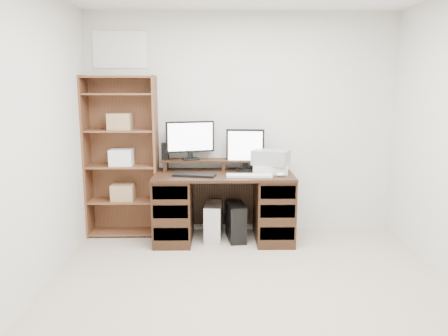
{
  "coord_description": "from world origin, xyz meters",
  "views": [
    {
      "loc": [
        -0.28,
        -3.0,
        1.68
      ],
      "look_at": [
        -0.21,
        1.43,
        0.85
      ],
      "focal_mm": 35.0,
      "sensor_mm": 36.0,
      "label": 1
    }
  ],
  "objects_px": {
    "desk": "(224,206)",
    "tower_silver": "(213,221)",
    "monitor_small": "(245,148)",
    "tower_black": "(236,222)",
    "bookshelf": "(122,155)",
    "monitor_wide": "(190,138)",
    "printer": "(271,169)"
  },
  "relations": [
    {
      "from": "desk",
      "to": "tower_silver",
      "type": "distance_m",
      "value": 0.22
    },
    {
      "from": "printer",
      "to": "tower_silver",
      "type": "xyz_separation_m",
      "value": [
        -0.63,
        -0.01,
        -0.59
      ]
    },
    {
      "from": "monitor_wide",
      "to": "bookshelf",
      "type": "distance_m",
      "value": 0.79
    },
    {
      "from": "bookshelf",
      "to": "monitor_small",
      "type": "bearing_deg",
      "value": -1.4
    },
    {
      "from": "tower_silver",
      "to": "tower_black",
      "type": "distance_m",
      "value": 0.25
    },
    {
      "from": "monitor_small",
      "to": "tower_black",
      "type": "xyz_separation_m",
      "value": [
        -0.11,
        -0.18,
        -0.8
      ]
    },
    {
      "from": "bookshelf",
      "to": "monitor_wide",
      "type": "bearing_deg",
      "value": -0.17
    },
    {
      "from": "desk",
      "to": "tower_black",
      "type": "bearing_deg",
      "value": 0.13
    },
    {
      "from": "tower_black",
      "to": "monitor_small",
      "type": "bearing_deg",
      "value": 51.78
    },
    {
      "from": "monitor_small",
      "to": "tower_silver",
      "type": "relative_size",
      "value": 1.15
    },
    {
      "from": "monitor_wide",
      "to": "bookshelf",
      "type": "height_order",
      "value": "bookshelf"
    },
    {
      "from": "tower_black",
      "to": "desk",
      "type": "bearing_deg",
      "value": 173.03
    },
    {
      "from": "printer",
      "to": "desk",
      "type": "bearing_deg",
      "value": -168.83
    },
    {
      "from": "desk",
      "to": "bookshelf",
      "type": "relative_size",
      "value": 0.83
    },
    {
      "from": "desk",
      "to": "monitor_wide",
      "type": "bearing_deg",
      "value": 150.45
    },
    {
      "from": "tower_silver",
      "to": "bookshelf",
      "type": "relative_size",
      "value": 0.22
    },
    {
      "from": "monitor_small",
      "to": "bookshelf",
      "type": "bearing_deg",
      "value": -175.84
    },
    {
      "from": "desk",
      "to": "bookshelf",
      "type": "height_order",
      "value": "bookshelf"
    },
    {
      "from": "desk",
      "to": "monitor_small",
      "type": "xyz_separation_m",
      "value": [
        0.24,
        0.18,
        0.61
      ]
    },
    {
      "from": "monitor_wide",
      "to": "tower_silver",
      "type": "height_order",
      "value": "monitor_wide"
    },
    {
      "from": "monitor_wide",
      "to": "bookshelf",
      "type": "bearing_deg",
      "value": 165.14
    },
    {
      "from": "tower_black",
      "to": "bookshelf",
      "type": "height_order",
      "value": "bookshelf"
    },
    {
      "from": "bookshelf",
      "to": "printer",
      "type": "bearing_deg",
      "value": -6.33
    },
    {
      "from": "desk",
      "to": "bookshelf",
      "type": "distance_m",
      "value": 1.28
    },
    {
      "from": "tower_black",
      "to": "printer",
      "type": "bearing_deg",
      "value": -2.75
    },
    {
      "from": "tower_silver",
      "to": "monitor_small",
      "type": "bearing_deg",
      "value": 28.67
    },
    {
      "from": "tower_silver",
      "to": "bookshelf",
      "type": "distance_m",
      "value": 1.27
    },
    {
      "from": "monitor_wide",
      "to": "monitor_small",
      "type": "xyz_separation_m",
      "value": [
        0.61,
        -0.03,
        -0.11
      ]
    },
    {
      "from": "monitor_small",
      "to": "tower_silver",
      "type": "distance_m",
      "value": 0.89
    },
    {
      "from": "desk",
      "to": "tower_silver",
      "type": "height_order",
      "value": "desk"
    },
    {
      "from": "desk",
      "to": "monitor_small",
      "type": "bearing_deg",
      "value": 36.34
    },
    {
      "from": "tower_silver",
      "to": "tower_black",
      "type": "height_order",
      "value": "tower_black"
    }
  ]
}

